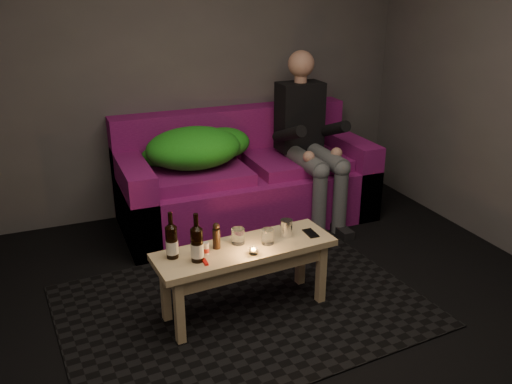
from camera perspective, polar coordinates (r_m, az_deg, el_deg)
floor at (r=3.40m, az=5.10°, el=-15.11°), size 4.50×4.50×0.00m
room at (r=3.18m, az=2.12°, el=14.63°), size 4.50×4.50×4.50m
rug at (r=3.67m, az=-1.39°, el=-11.89°), size 2.42×1.85×0.01m
sofa at (r=4.83m, az=-1.25°, el=1.10°), size 2.19×0.98×0.94m
green_blanket at (r=4.58m, az=-6.14°, el=4.69°), size 0.96×0.66×0.33m
person at (r=4.76m, az=5.53°, el=5.96°), size 0.39×0.91×1.46m
coffee_table at (r=3.43m, az=-1.14°, el=-7.00°), size 1.17×0.45×0.47m
beer_bottle_a at (r=3.25m, az=-8.86°, el=-5.13°), size 0.07×0.07×0.29m
beer_bottle_b at (r=3.19m, az=-6.23°, el=-5.44°), size 0.08×0.08×0.30m
salt_shaker at (r=3.30m, az=-5.29°, el=-5.93°), size 0.04×0.04×0.08m
pepper_mill at (r=3.35m, az=-4.18°, el=-4.92°), size 0.06×0.06×0.13m
tumbler_back at (r=3.41m, az=-1.91°, el=-4.66°), size 0.11×0.11×0.10m
tealight at (r=3.29m, az=-0.27°, el=-6.22°), size 0.05×0.05×0.04m
tumbler_front at (r=3.41m, az=1.23°, el=-4.70°), size 0.09×0.09×0.10m
steel_cup at (r=3.51m, az=3.20°, el=-3.80°), size 0.11×0.11×0.11m
smartphone at (r=3.57m, az=5.78°, el=-4.34°), size 0.07×0.13×0.01m
red_lighter at (r=3.22m, az=-5.38°, el=-7.34°), size 0.02×0.08×0.01m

